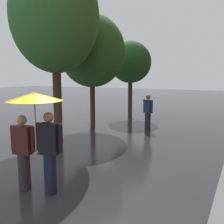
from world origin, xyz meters
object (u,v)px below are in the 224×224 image
street_tree_2 (130,63)px  pedestrian_walking_midground (148,112)px  street_tree_1 (92,51)px  couple_under_umbrella (36,126)px  street_tree_0 (55,17)px

street_tree_2 → pedestrian_walking_midground: (2.24, -3.09, -2.37)m
street_tree_1 → pedestrian_walking_midground: 3.75m
street_tree_1 → pedestrian_walking_midground: size_ratio=3.23×
street_tree_2 → couple_under_umbrella: street_tree_2 is taller
street_tree_0 → pedestrian_walking_midground: 5.52m
pedestrian_walking_midground → street_tree_0: bearing=-125.4°
street_tree_2 → pedestrian_walking_midground: 4.50m
street_tree_1 → pedestrian_walking_midground: street_tree_1 is taller
street_tree_0 → pedestrian_walking_midground: bearing=54.6°
street_tree_0 → pedestrian_walking_midground: (2.37, 3.34, -3.71)m
pedestrian_walking_midground → couple_under_umbrella: bearing=-89.6°
street_tree_1 → street_tree_2: 3.83m
street_tree_0 → street_tree_1: size_ratio=1.26×
street_tree_0 → street_tree_2: 6.57m
street_tree_2 → street_tree_1: bearing=-93.5°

